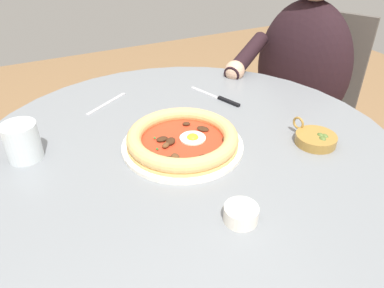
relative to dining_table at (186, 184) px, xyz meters
The scene contains 9 objects.
dining_table is the anchor object (origin of this frame).
pizza_on_plate 0.14m from the dining_table, 120.11° to the left, with size 0.30×0.30×0.05m.
water_glass 0.41m from the dining_table, 70.77° to the left, with size 0.08×0.08×0.09m.
steak_knife 0.30m from the dining_table, 49.05° to the right, with size 0.19×0.07×0.01m.
ramekin_capers 0.31m from the dining_table, behind, with size 0.06×0.06×0.03m.
olive_pan 0.35m from the dining_table, 114.35° to the right, with size 0.13×0.10×0.05m.
fork_utensil 0.35m from the dining_table, 19.79° to the left, with size 0.10×0.14×0.00m.
diner_person 0.77m from the dining_table, 62.77° to the right, with size 0.43×0.58×1.15m.
cafe_chair_diner 0.91m from the dining_table, 62.90° to the right, with size 0.56×0.56×0.88m.
Camera 1 is at (-0.67, 0.32, 1.24)m, focal length 34.08 mm.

